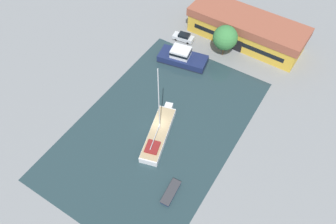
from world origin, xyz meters
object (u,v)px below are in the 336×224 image
Objects in this scene: quay_tree_near_building at (225,38)px; motor_cruiser at (182,57)px; warehouse_building at (246,29)px; parked_car at (183,37)px; small_dinghy at (171,192)px; sailboat_moored at (159,133)px.

motor_cruiser is at bearing -134.72° from quay_tree_near_building.
warehouse_building is 13.25m from parked_car.
warehouse_building is 5.25× the size of parked_car.
quay_tree_near_building is at bearing 97.82° from small_dinghy.
warehouse_building is 7.16m from quay_tree_near_building.
motor_cruiser reaches higher than small_dinghy.
parked_car is 6.68m from motor_cruiser.
small_dinghy is (7.09, -31.64, -4.16)m from quay_tree_near_building.
sailboat_moored reaches higher than small_dinghy.
motor_cruiser is (-6.07, -6.13, -3.33)m from quay_tree_near_building.
sailboat_moored is at bearing -91.88° from warehouse_building.
sailboat_moored is 1.46× the size of motor_cruiser.
sailboat_moored is at bearing -171.86° from motor_cruiser.
warehouse_building is 1.64× the size of sailboat_moored.
sailboat_moored is 10.53m from small_dinghy.
motor_cruiser is at bearing -159.77° from parked_car.
quay_tree_near_building is 1.47× the size of parked_car.
warehouse_building is 3.58× the size of quay_tree_near_building.
sailboat_moored is (9.15, -23.71, -0.09)m from parked_car.
parked_car is 1.06× the size of small_dinghy.
small_dinghy is at bearing -80.49° from warehouse_building.
quay_tree_near_building reaches higher than motor_cruiser.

